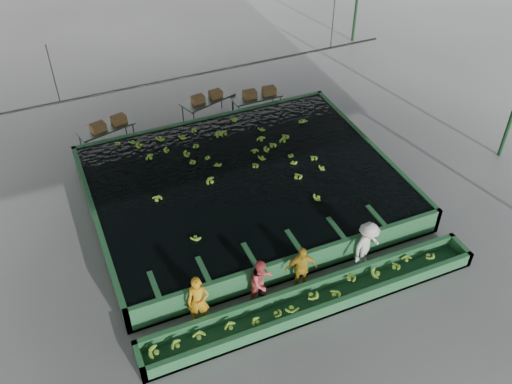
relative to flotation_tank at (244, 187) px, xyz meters
name	(u,v)px	position (x,y,z in m)	size (l,w,h in m)	color
ground	(262,225)	(0.00, -1.50, -0.45)	(80.00, 80.00, 0.00)	slate
shed_roof	(263,88)	(0.00, -1.50, 4.55)	(20.00, 22.00, 0.04)	slate
shed_posts	(263,163)	(0.00, -1.50, 2.05)	(20.00, 22.00, 5.00)	#153E1D
flotation_tank	(244,187)	(0.00, 0.00, 0.00)	(10.00, 8.00, 0.90)	#276135
tank_water	(244,178)	(0.00, 0.00, 0.40)	(9.70, 7.70, 0.00)	black
sorting_trough	(315,300)	(0.00, -5.10, -0.20)	(10.00, 1.00, 0.50)	#276135
cableway_rail	(206,73)	(0.00, 3.50, 2.55)	(0.08, 0.08, 14.00)	#59605B
rail_hanger_left	(53,74)	(-5.00, 3.50, 3.55)	(0.04, 0.04, 2.00)	#59605B
rail_hanger_right	(333,23)	(5.00, 3.50, 3.55)	(0.04, 0.04, 2.00)	#59605B
worker_a	(198,301)	(-3.07, -4.30, 0.36)	(0.59, 0.39, 1.61)	orange
worker_b	(262,282)	(-1.25, -4.30, 0.30)	(0.73, 0.57, 1.51)	#D04949
worker_c	(301,268)	(-0.05, -4.30, 0.32)	(0.90, 0.37, 1.53)	gold
worker_d	(367,245)	(2.10, -4.30, 0.37)	(1.06, 0.61, 1.64)	white
packing_table_left	(107,137)	(-3.62, 4.73, 0.02)	(2.05, 0.82, 0.93)	#59605B
packing_table_mid	(208,109)	(0.52, 5.09, 0.04)	(2.17, 0.87, 0.99)	#59605B
packing_table_right	(256,106)	(2.43, 4.62, 0.01)	(2.01, 0.81, 0.92)	#59605B
box_stack_left	(109,127)	(-3.49, 4.70, 0.49)	(1.36, 0.38, 0.29)	brown
box_stack_mid	(207,100)	(0.47, 5.01, 0.54)	(1.27, 0.35, 0.27)	brown
box_stack_right	(259,96)	(2.55, 4.59, 0.47)	(1.35, 0.37, 0.29)	brown
floating_bananas	(235,164)	(0.00, 0.80, 0.40)	(8.23, 5.61, 0.11)	#7BBD32
trough_bananas	(315,297)	(0.00, -5.10, -0.05)	(9.40, 0.63, 0.13)	#7BBD32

